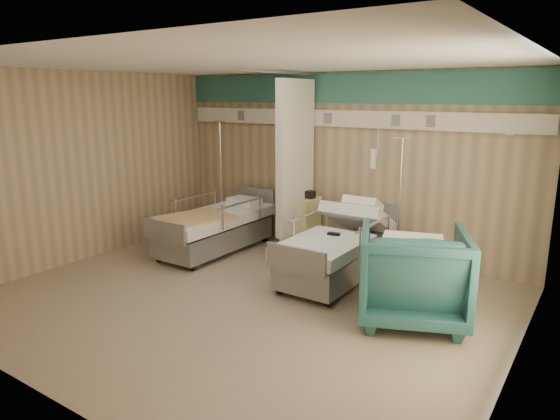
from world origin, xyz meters
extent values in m
cube|color=gray|center=(0.00, 0.00, 0.00)|extent=(6.00, 5.00, 0.00)
cube|color=tan|center=(0.00, 2.50, 1.40)|extent=(6.00, 0.04, 2.80)
cube|color=tan|center=(0.00, -2.50, 1.40)|extent=(6.00, 0.04, 2.80)
cube|color=tan|center=(-3.00, 0.00, 1.40)|extent=(0.04, 5.00, 2.80)
cube|color=tan|center=(3.00, 0.00, 1.40)|extent=(0.04, 5.00, 2.80)
cube|color=white|center=(0.00, 0.00, 2.80)|extent=(6.00, 5.00, 0.04)
cube|color=#307064|center=(0.00, 2.48, 2.55)|extent=(6.00, 0.04, 0.45)
cube|color=silver|center=(0.00, 2.45, 2.10)|extent=(5.88, 0.08, 0.25)
cylinder|color=silver|center=(-0.50, 1.60, 2.76)|extent=(0.03, 1.80, 0.03)
cube|color=silver|center=(-0.50, 1.95, 1.51)|extent=(0.12, 0.90, 2.35)
cube|color=#DDD78A|center=(-0.55, 2.20, 0.42)|extent=(0.50, 0.48, 0.85)
imported|color=#205251|center=(1.87, 0.62, 0.53)|extent=(1.50, 1.51, 1.06)
cube|color=white|center=(1.86, 0.58, 1.09)|extent=(0.77, 0.72, 0.07)
cylinder|color=silver|center=(1.10, 2.18, 0.01)|extent=(0.34, 0.34, 0.03)
cylinder|color=silver|center=(1.10, 2.18, 0.93)|extent=(0.03, 0.03, 1.87)
cylinder|color=silver|center=(1.10, 2.18, 1.87)|extent=(0.22, 0.03, 0.03)
cylinder|color=silver|center=(-2.08, 2.04, 0.02)|extent=(0.36, 0.36, 0.03)
cylinder|color=silver|center=(-2.08, 2.04, 1.01)|extent=(0.03, 0.03, 2.02)
cylinder|color=silver|center=(-2.08, 2.04, 2.02)|extent=(0.24, 0.03, 0.03)
cube|color=black|center=(0.58, 1.22, 0.65)|extent=(0.17, 0.10, 0.04)
cube|color=tan|center=(-1.59, 0.84, 0.65)|extent=(1.08, 1.23, 0.04)
cube|color=black|center=(-0.43, 2.21, 0.91)|extent=(0.23, 0.16, 0.12)
cylinder|color=white|center=(-0.68, 2.30, 0.92)|extent=(0.10, 0.10, 0.14)
camera|label=1|loc=(3.56, -4.48, 2.46)|focal=32.00mm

